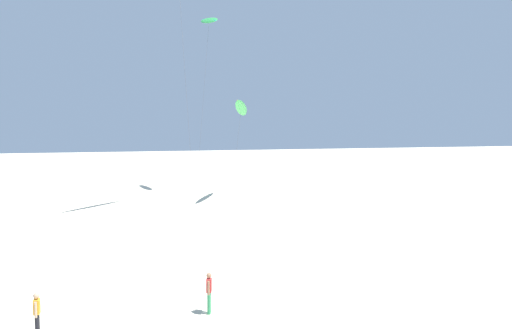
# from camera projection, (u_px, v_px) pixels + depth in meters

# --- Properties ---
(flying_kite_1) EXTENTS (3.34, 7.24, 20.77)m
(flying_kite_1) POSITION_uv_depth(u_px,v_px,m) (209.00, 20.00, 57.06)
(flying_kite_1) COLOR green
(flying_kite_1) RESTS_ON ground
(flying_kite_2) EXTENTS (3.86, 7.90, 10.34)m
(flying_kite_2) POSITION_uv_depth(u_px,v_px,m) (241.00, 108.00, 50.37)
(flying_kite_2) COLOR green
(flying_kite_2) RESTS_ON ground
(person_foreground_walker) EXTENTS (0.22, 0.51, 1.66)m
(person_foreground_walker) POSITION_uv_depth(u_px,v_px,m) (37.00, 313.00, 17.61)
(person_foreground_walker) COLOR black
(person_foreground_walker) RESTS_ON ground
(person_near_left) EXTENTS (0.28, 0.49, 1.67)m
(person_near_left) POSITION_uv_depth(u_px,v_px,m) (209.00, 291.00, 19.95)
(person_near_left) COLOR #338E56
(person_near_left) RESTS_ON ground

